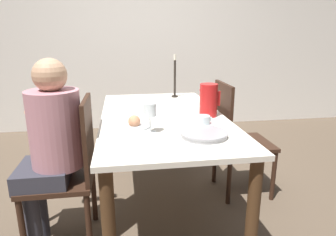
# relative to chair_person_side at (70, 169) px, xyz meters

# --- Properties ---
(ground_plane) EXTENTS (20.00, 20.00, 0.00)m
(ground_plane) POSITION_rel_chair_person_side_xyz_m (0.62, 0.29, -0.49)
(ground_plane) COLOR brown
(wall_back) EXTENTS (10.00, 0.06, 2.60)m
(wall_back) POSITION_rel_chair_person_side_xyz_m (0.62, 2.45, 0.81)
(wall_back) COLOR silver
(wall_back) RESTS_ON ground_plane
(dining_table) EXTENTS (0.87, 1.63, 0.73)m
(dining_table) POSITION_rel_chair_person_side_xyz_m (0.62, 0.29, 0.14)
(dining_table) COLOR silver
(dining_table) RESTS_ON ground_plane
(chair_person_side) EXTENTS (0.42, 0.42, 0.93)m
(chair_person_side) POSITION_rel_chair_person_side_xyz_m (0.00, 0.00, 0.00)
(chair_person_side) COLOR #331E14
(chair_person_side) RESTS_ON ground_plane
(chair_opposite) EXTENTS (0.42, 0.42, 0.93)m
(chair_opposite) POSITION_rel_chair_person_side_xyz_m (1.24, 0.43, 0.00)
(chair_opposite) COLOR #331E14
(chair_opposite) RESTS_ON ground_plane
(person_seated) EXTENTS (0.39, 0.41, 1.17)m
(person_seated) POSITION_rel_chair_person_side_xyz_m (-0.09, -0.03, 0.20)
(person_seated) COLOR #33333D
(person_seated) RESTS_ON ground_plane
(red_pitcher) EXTENTS (0.15, 0.13, 0.23)m
(red_pitcher) POSITION_rel_chair_person_side_xyz_m (0.94, 0.23, 0.36)
(red_pitcher) COLOR red
(red_pitcher) RESTS_ON dining_table
(wine_glass_water) EXTENTS (0.08, 0.08, 0.18)m
(wine_glass_water) POSITION_rel_chair_person_side_xyz_m (0.49, -0.08, 0.38)
(wine_glass_water) COLOR white
(wine_glass_water) RESTS_ON dining_table
(teacup_near_person) EXTENTS (0.14, 0.14, 0.06)m
(teacup_near_person) POSITION_rel_chair_person_side_xyz_m (0.85, 0.02, 0.27)
(teacup_near_person) COLOR silver
(teacup_near_person) RESTS_ON dining_table
(serving_tray) EXTENTS (0.27, 0.27, 0.03)m
(serving_tray) POSITION_rel_chair_person_side_xyz_m (0.79, -0.20, 0.26)
(serving_tray) COLOR #9E9EA3
(serving_tray) RESTS_ON dining_table
(bread_plate) EXTENTS (0.21, 0.21, 0.08)m
(bread_plate) POSITION_rel_chair_person_side_xyz_m (0.41, 0.05, 0.26)
(bread_plate) COLOR silver
(bread_plate) RESTS_ON dining_table
(candlestick_tall) EXTENTS (0.06, 0.06, 0.39)m
(candlestick_tall) POSITION_rel_chair_person_side_xyz_m (0.82, 0.93, 0.40)
(candlestick_tall) COLOR black
(candlestick_tall) RESTS_ON dining_table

